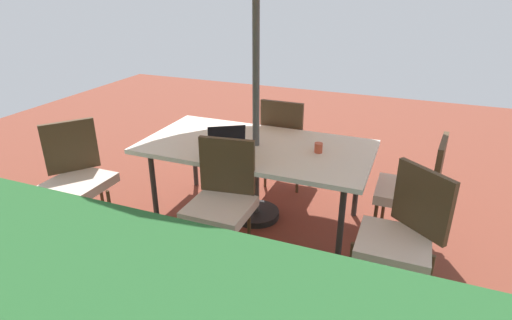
{
  "coord_description": "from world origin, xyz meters",
  "views": [
    {
      "loc": [
        -1.27,
        3.17,
        2.08
      ],
      "look_at": [
        0.0,
        0.0,
        0.59
      ],
      "focal_mm": 29.15,
      "sensor_mm": 36.0,
      "label": 1
    }
  ],
  "objects_px": {
    "dining_table": "(256,150)",
    "cup": "(318,148)",
    "chair_north": "(222,198)",
    "chair_west": "(415,187)",
    "chair_northwest": "(402,233)",
    "chair_northeast": "(77,174)",
    "laptop": "(226,141)",
    "chair_south": "(285,138)"
  },
  "relations": [
    {
      "from": "dining_table",
      "to": "cup",
      "type": "xyz_separation_m",
      "value": [
        -0.55,
        -0.03,
        0.09
      ]
    },
    {
      "from": "chair_northwest",
      "to": "chair_northeast",
      "type": "bearing_deg",
      "value": -138.9
    },
    {
      "from": "chair_west",
      "to": "chair_northeast",
      "type": "distance_m",
      "value": 2.81
    },
    {
      "from": "dining_table",
      "to": "chair_north",
      "type": "height_order",
      "value": "chair_north"
    },
    {
      "from": "chair_north",
      "to": "chair_south",
      "type": "height_order",
      "value": "same"
    },
    {
      "from": "chair_north",
      "to": "chair_northeast",
      "type": "distance_m",
      "value": 1.34
    },
    {
      "from": "dining_table",
      "to": "chair_northeast",
      "type": "bearing_deg",
      "value": 29.83
    },
    {
      "from": "dining_table",
      "to": "cup",
      "type": "distance_m",
      "value": 0.56
    },
    {
      "from": "dining_table",
      "to": "chair_north",
      "type": "bearing_deg",
      "value": 89.79
    },
    {
      "from": "dining_table",
      "to": "chair_northeast",
      "type": "height_order",
      "value": "chair_northeast"
    },
    {
      "from": "chair_south",
      "to": "chair_northwest",
      "type": "height_order",
      "value": "same"
    },
    {
      "from": "chair_south",
      "to": "laptop",
      "type": "bearing_deg",
      "value": 72.17
    },
    {
      "from": "chair_west",
      "to": "laptop",
      "type": "bearing_deg",
      "value": -78.06
    },
    {
      "from": "chair_west",
      "to": "chair_northwest",
      "type": "xyz_separation_m",
      "value": [
        0.05,
        0.73,
        0.0
      ]
    },
    {
      "from": "chair_west",
      "to": "chair_northeast",
      "type": "height_order",
      "value": "same"
    },
    {
      "from": "chair_northwest",
      "to": "cup",
      "type": "xyz_separation_m",
      "value": [
        0.75,
        -0.72,
        0.22
      ]
    },
    {
      "from": "chair_northwest",
      "to": "laptop",
      "type": "xyz_separation_m",
      "value": [
        1.53,
        -0.56,
        0.23
      ]
    },
    {
      "from": "chair_west",
      "to": "cup",
      "type": "bearing_deg",
      "value": -83.38
    },
    {
      "from": "chair_south",
      "to": "laptop",
      "type": "height_order",
      "value": "chair_south"
    },
    {
      "from": "chair_northeast",
      "to": "chair_northwest",
      "type": "bearing_deg",
      "value": -50.9
    },
    {
      "from": "dining_table",
      "to": "chair_northwest",
      "type": "xyz_separation_m",
      "value": [
        -1.3,
        0.69,
        -0.13
      ]
    },
    {
      "from": "chair_north",
      "to": "laptop",
      "type": "height_order",
      "value": "chair_north"
    },
    {
      "from": "dining_table",
      "to": "chair_northeast",
      "type": "distance_m",
      "value": 1.55
    },
    {
      "from": "dining_table",
      "to": "laptop",
      "type": "distance_m",
      "value": 0.28
    },
    {
      "from": "chair_north",
      "to": "cup",
      "type": "distance_m",
      "value": 0.94
    },
    {
      "from": "dining_table",
      "to": "chair_northwest",
      "type": "bearing_deg",
      "value": 152.21
    },
    {
      "from": "chair_west",
      "to": "chair_northeast",
      "type": "xyz_separation_m",
      "value": [
        2.69,
        0.81,
        0.0
      ]
    },
    {
      "from": "laptop",
      "to": "dining_table",
      "type": "bearing_deg",
      "value": 176.43
    },
    {
      "from": "chair_west",
      "to": "laptop",
      "type": "height_order",
      "value": "chair_west"
    },
    {
      "from": "dining_table",
      "to": "chair_north",
      "type": "distance_m",
      "value": 0.7
    },
    {
      "from": "chair_northeast",
      "to": "laptop",
      "type": "bearing_deg",
      "value": -22.5
    },
    {
      "from": "chair_northwest",
      "to": "dining_table",
      "type": "bearing_deg",
      "value": -168.45
    },
    {
      "from": "chair_northeast",
      "to": "chair_south",
      "type": "height_order",
      "value": "same"
    },
    {
      "from": "laptop",
      "to": "chair_northeast",
      "type": "bearing_deg",
      "value": -1.68
    },
    {
      "from": "chair_south",
      "to": "laptop",
      "type": "xyz_separation_m",
      "value": [
        0.27,
        0.86,
        0.23
      ]
    },
    {
      "from": "chair_north",
      "to": "chair_northeast",
      "type": "bearing_deg",
      "value": 175.35
    },
    {
      "from": "chair_northeast",
      "to": "chair_northwest",
      "type": "distance_m",
      "value": 2.64
    },
    {
      "from": "chair_north",
      "to": "laptop",
      "type": "relative_size",
      "value": 2.44
    },
    {
      "from": "laptop",
      "to": "chair_south",
      "type": "bearing_deg",
      "value": -139.42
    },
    {
      "from": "chair_west",
      "to": "cup",
      "type": "height_order",
      "value": "chair_west"
    },
    {
      "from": "chair_west",
      "to": "chair_northwest",
      "type": "bearing_deg",
      "value": 2.13
    },
    {
      "from": "chair_northeast",
      "to": "laptop",
      "type": "xyz_separation_m",
      "value": [
        -1.1,
        -0.64,
        0.23
      ]
    }
  ]
}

